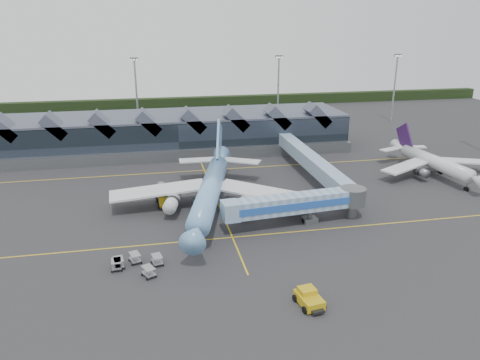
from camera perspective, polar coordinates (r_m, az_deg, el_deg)
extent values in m
plane|color=#29292B|center=(83.38, -1.94, -4.63)|extent=(260.00, 260.00, 0.00)
cube|color=gold|center=(76.23, -0.93, -7.00)|extent=(120.00, 0.25, 0.01)
cube|color=gold|center=(109.33, -4.37, 1.20)|extent=(120.00, 0.25, 0.01)
cube|color=gold|center=(92.51, -2.97, -2.17)|extent=(0.25, 60.00, 0.01)
cube|color=black|center=(188.39, -7.58, 9.33)|extent=(260.00, 4.00, 4.00)
cube|color=black|center=(126.91, -7.82, 5.71)|extent=(90.00, 20.00, 9.00)
cube|color=#495061|center=(125.92, -7.92, 7.79)|extent=(90.00, 20.00, 0.60)
cube|color=slate|center=(117.10, -7.38, 2.98)|extent=(90.00, 2.50, 2.60)
cube|color=#495061|center=(123.25, -26.66, 5.74)|extent=(6.43, 6.00, 6.43)
cube|color=#495061|center=(120.79, -21.61, 6.20)|extent=(6.43, 6.00, 6.43)
cube|color=#495061|center=(119.31, -16.39, 6.62)|extent=(6.43, 6.00, 6.43)
cube|color=#495061|center=(118.83, -11.08, 6.99)|extent=(6.43, 6.00, 6.43)
cube|color=#495061|center=(119.36, -5.76, 7.31)|extent=(6.43, 6.00, 6.43)
cube|color=#495061|center=(120.90, -0.53, 7.55)|extent=(6.43, 6.00, 6.43)
cube|color=#495061|center=(123.40, 4.54, 7.73)|extent=(6.43, 6.00, 6.43)
cube|color=#495061|center=(126.81, 9.38, 7.85)|extent=(6.43, 6.00, 6.43)
cylinder|color=gray|center=(149.06, -12.48, 9.99)|extent=(0.56, 0.56, 22.00)
cube|color=slate|center=(147.80, -12.79, 14.19)|extent=(2.40, 0.50, 0.90)
cylinder|color=gray|center=(154.92, 4.67, 10.70)|extent=(0.56, 0.56, 22.00)
cube|color=slate|center=(153.71, 4.78, 14.76)|extent=(2.40, 0.50, 0.90)
cylinder|color=gray|center=(168.52, 18.29, 10.50)|extent=(0.56, 0.56, 22.00)
cube|color=slate|center=(167.40, 18.69, 14.21)|extent=(2.40, 0.50, 0.90)
cylinder|color=#6996D6|center=(84.53, -3.67, -1.28)|extent=(11.60, 31.18, 3.85)
cone|color=#6996D6|center=(67.85, -5.48, -6.66)|extent=(5.08, 6.15, 3.85)
cube|color=black|center=(66.91, -5.59, -6.29)|extent=(1.50, 0.69, 0.48)
cone|color=#6996D6|center=(102.52, -2.42, 2.61)|extent=(5.53, 7.88, 3.85)
cube|color=silver|center=(87.65, -9.97, -1.25)|extent=(17.82, 6.82, 1.27)
cube|color=silver|center=(85.40, 3.02, -1.53)|extent=(17.87, 14.32, 1.27)
cylinder|color=silver|center=(84.09, -8.28, -2.75)|extent=(3.66, 5.78, 2.39)
cylinder|color=silver|center=(82.53, 0.71, -2.97)|extent=(3.66, 5.78, 2.39)
cube|color=#6996D6|center=(99.74, -2.55, 4.53)|extent=(2.93, 9.66, 10.62)
cube|color=silver|center=(101.82, -5.15, 2.43)|extent=(8.06, 3.21, 0.25)
cube|color=silver|center=(100.90, 0.19, 2.35)|extent=(8.54, 6.59, 0.25)
cylinder|color=slate|center=(72.36, -4.99, -7.60)|extent=(0.28, 0.28, 2.23)
cylinder|color=slate|center=(87.30, -5.66, -2.80)|extent=(0.28, 0.28, 2.23)
cylinder|color=slate|center=(86.55, -1.37, -2.90)|extent=(0.28, 0.28, 2.23)
cylinder|color=black|center=(72.68, -4.97, -8.11)|extent=(0.80, 1.50, 1.43)
cylinder|color=silver|center=(112.66, 22.73, 1.98)|extent=(5.25, 21.09, 2.98)
cone|color=silver|center=(104.15, 26.96, 0.04)|extent=(3.36, 3.89, 2.98)
cube|color=black|center=(103.67, 27.18, 0.29)|extent=(1.16, 0.46, 0.48)
cone|color=silver|center=(122.20, 18.96, 3.81)|extent=(3.49, 5.07, 2.98)
cube|color=silver|center=(109.22, 19.56, 1.58)|extent=(12.91, 8.64, 1.00)
cube|color=silver|center=(118.02, 25.01, 2.14)|extent=(12.94, 6.32, 1.00)
cylinder|color=slate|center=(109.02, 21.26, 0.93)|extent=(2.23, 3.76, 1.85)
cylinder|color=slate|center=(114.97, 24.90, 1.35)|extent=(2.23, 3.76, 1.85)
cube|color=#36194B|center=(120.63, 19.43, 4.92)|extent=(1.18, 6.71, 7.27)
cube|color=silver|center=(119.56, 17.90, 3.60)|extent=(6.06, 3.93, 0.25)
cube|color=silver|center=(123.53, 20.46, 3.80)|extent=(5.92, 2.83, 0.25)
cylinder|color=slate|center=(106.46, 25.90, -0.75)|extent=(0.28, 0.28, 1.73)
cylinder|color=slate|center=(112.39, 21.30, 0.87)|extent=(0.28, 0.28, 1.73)
cylinder|color=slate|center=(115.57, 23.27, 1.09)|extent=(0.28, 0.28, 1.73)
cylinder|color=black|center=(106.63, 25.85, -1.03)|extent=(0.57, 1.15, 1.11)
cube|color=#7699C5|center=(79.68, 6.59, -2.84)|extent=(20.60, 5.08, 2.96)
cube|color=blue|center=(78.35, 7.05, -3.25)|extent=(20.30, 2.15, 1.22)
cube|color=#7699C5|center=(76.12, -1.19, -3.79)|extent=(2.96, 3.51, 3.06)
cylinder|color=slate|center=(81.64, 8.52, -3.87)|extent=(0.71, 0.71, 3.94)
cube|color=slate|center=(82.23, 8.47, -4.84)|extent=(2.64, 2.27, 0.92)
cylinder|color=black|center=(81.87, 7.81, -5.00)|extent=(0.50, 0.95, 0.92)
cylinder|color=black|center=(82.69, 9.10, -4.81)|extent=(0.50, 0.95, 0.92)
cylinder|color=slate|center=(84.59, 13.59, -1.94)|extent=(4.49, 4.49, 3.06)
cylinder|color=slate|center=(85.30, 13.49, -3.17)|extent=(1.84, 1.84, 3.94)
cube|color=black|center=(90.91, -9.30, -2.33)|extent=(2.73, 8.53, 0.47)
cube|color=gold|center=(87.60, -9.12, -2.47)|extent=(2.36, 2.18, 2.06)
cube|color=black|center=(86.73, -9.09, -2.36)|extent=(2.06, 0.26, 0.94)
cylinder|color=silver|center=(91.51, -9.42, -1.35)|extent=(2.46, 5.54, 2.15)
sphere|color=silver|center=(94.05, -9.59, -0.79)|extent=(2.06, 2.06, 2.06)
sphere|color=silver|center=(88.97, -9.24, -1.94)|extent=(2.06, 2.06, 2.06)
cylinder|color=black|center=(88.31, -9.86, -3.19)|extent=(0.38, 0.95, 0.94)
cylinder|color=black|center=(88.49, -8.36, -3.05)|extent=(0.38, 0.95, 0.94)
cylinder|color=black|center=(91.34, -10.05, -2.43)|extent=(0.38, 0.95, 0.94)
cylinder|color=black|center=(91.52, -8.60, -2.30)|extent=(0.38, 0.95, 0.94)
cylinder|color=black|center=(93.52, -10.18, -1.92)|extent=(0.38, 0.95, 0.94)
cylinder|color=black|center=(93.69, -8.76, -1.79)|extent=(0.38, 0.95, 0.94)
cube|color=gold|center=(60.04, 8.44, -14.22)|extent=(3.03, 4.34, 1.12)
cube|color=gold|center=(60.08, 8.17, -13.23)|extent=(2.25, 2.06, 0.78)
cube|color=black|center=(58.67, 9.43, -15.49)|extent=(1.68, 1.12, 0.34)
cylinder|color=black|center=(58.73, 7.90, -15.42)|extent=(0.46, 0.93, 0.89)
cylinder|color=black|center=(59.81, 10.16, -14.86)|extent=(0.46, 0.93, 0.89)
cylinder|color=black|center=(60.69, 6.71, -14.11)|extent=(0.46, 0.93, 0.89)
cylinder|color=black|center=(61.74, 8.91, -13.59)|extent=(0.46, 0.93, 0.89)
cube|color=#9A9CA3|center=(70.34, -12.67, -9.42)|extent=(1.87, 2.35, 0.14)
cube|color=#9A9CA3|center=(69.92, -12.72, -8.78)|extent=(1.87, 2.35, 0.07)
cylinder|color=black|center=(71.29, -12.28, -9.30)|extent=(0.21, 0.35, 0.34)
cube|color=#9A9CA3|center=(69.17, -10.06, -9.75)|extent=(1.70, 2.28, 0.14)
cube|color=#9A9CA3|center=(68.75, -10.10, -9.10)|extent=(1.70, 2.28, 0.07)
cylinder|color=black|center=(70.11, -9.63, -9.63)|extent=(0.18, 0.35, 0.34)
cube|color=#9A9CA3|center=(69.18, -14.82, -10.12)|extent=(1.42, 2.12, 0.14)
cube|color=#9A9CA3|center=(68.77, -14.88, -9.48)|extent=(1.42, 2.12, 0.07)
cylinder|color=black|center=(69.99, -14.22, -10.03)|extent=(0.13, 0.34, 0.34)
cube|color=#9A9CA3|center=(66.46, -11.07, -11.10)|extent=(2.08, 2.42, 0.14)
cube|color=#9A9CA3|center=(66.02, -11.11, -10.44)|extent=(2.08, 2.42, 0.07)
cylinder|color=black|center=(67.47, -10.80, -10.93)|extent=(0.25, 0.35, 0.34)
cube|color=#9A9CA3|center=(69.55, -14.55, -9.93)|extent=(1.62, 2.24, 0.14)
cube|color=#9A9CA3|center=(69.13, -14.61, -9.29)|extent=(1.62, 2.24, 0.07)
cylinder|color=black|center=(70.42, -14.03, -9.82)|extent=(0.16, 0.35, 0.34)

